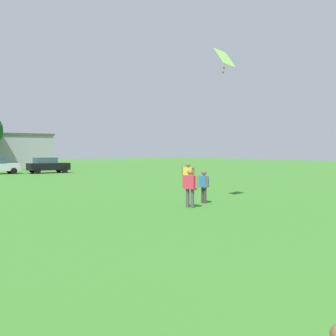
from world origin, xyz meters
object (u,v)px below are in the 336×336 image
bystander_near_trees (204,184)px  bystander_midfield (188,174)px  adult_bystander (190,185)px  parked_car_black_3 (48,165)px  kite (225,59)px

bystander_near_trees → bystander_midfield: 6.02m
adult_bystander → parked_car_black_3: parked_car_black_3 is taller
kite → adult_bystander: bearing=-165.4°
bystander_near_trees → kite: size_ratio=1.13×
parked_car_black_3 → bystander_midfield: bearing=-88.6°
bystander_near_trees → adult_bystander: bearing=-48.9°
adult_bystander → kite: (2.60, 0.67, 5.79)m
bystander_midfield → parked_car_black_3: 23.96m
bystander_near_trees → bystander_midfield: bearing=161.3°
kite → parked_car_black_3: 29.87m
bystander_near_trees → parked_car_black_3: 29.23m
bystander_near_trees → kite: kite is taller
bystander_near_trees → kite: bearing=95.6°
adult_bystander → parked_car_black_3: 30.18m
bystander_midfield → kite: bearing=-54.2°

